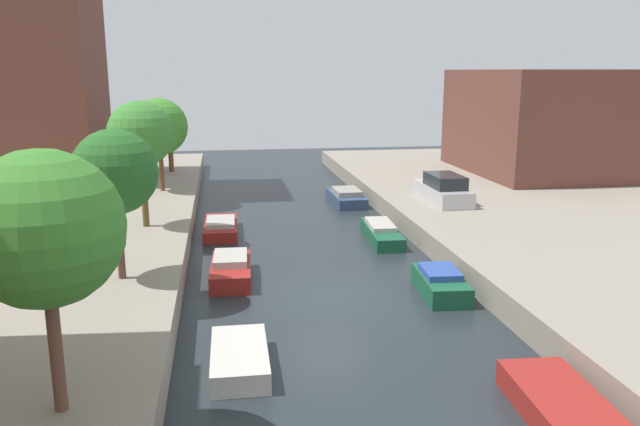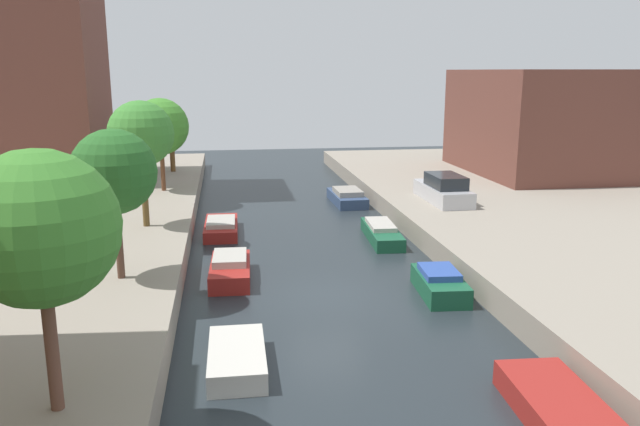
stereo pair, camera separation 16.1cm
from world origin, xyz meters
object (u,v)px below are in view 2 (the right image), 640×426
at_px(street_tree_3, 141,134).
at_px(moored_boat_right_2, 440,284).
at_px(street_tree_4, 160,127).
at_px(moored_boat_left_4, 221,227).
at_px(street_tree_1, 40,229).
at_px(moored_boat_right_4, 347,197).
at_px(moored_boat_right_3, 382,233).
at_px(apartment_tower_far, 8,18).
at_px(street_tree_2, 114,172).
at_px(moored_boat_right_1, 558,407).
at_px(moored_boat_left_3, 230,269).
at_px(parked_car, 444,190).
at_px(low_block_right, 548,122).
at_px(street_tree_5, 171,126).
at_px(moored_boat_left_2, 237,358).

relative_size(street_tree_3, moored_boat_right_2, 1.71).
xyz_separation_m(street_tree_4, moored_boat_left_4, (3.23, -6.46, -4.30)).
distance_m(street_tree_1, moored_boat_right_4, 26.04).
bearing_deg(moored_boat_right_3, moored_boat_right_4, 90.06).
height_order(apartment_tower_far, street_tree_2, apartment_tower_far).
bearing_deg(moored_boat_right_1, moored_boat_left_3, 123.27).
bearing_deg(moored_boat_right_1, moored_boat_right_3, 90.48).
relative_size(parked_car, moored_boat_left_4, 1.18).
bearing_deg(low_block_right, apartment_tower_far, 175.71).
bearing_deg(moored_boat_right_2, moored_boat_right_1, -90.61).
distance_m(street_tree_4, moored_boat_right_4, 11.42).
height_order(street_tree_3, moored_boat_left_4, street_tree_3).
xyz_separation_m(apartment_tower_far, street_tree_3, (9.12, -14.03, -5.73)).
xyz_separation_m(apartment_tower_far, moored_boat_right_2, (19.94, -21.73, -10.37)).
height_order(moored_boat_left_4, moored_boat_right_4, moored_boat_right_4).
distance_m(moored_boat_right_1, moored_boat_right_2, 8.13).
bearing_deg(moored_boat_left_4, parked_car, 5.51).
xyz_separation_m(apartment_tower_far, moored_boat_right_1, (19.85, -29.86, -10.45)).
height_order(moored_boat_left_3, moored_boat_right_3, moored_boat_left_3).
height_order(street_tree_5, moored_boat_left_3, street_tree_5).
bearing_deg(apartment_tower_far, moored_boat_left_4, -44.33).
relative_size(street_tree_4, moored_boat_left_3, 1.45).
bearing_deg(moored_boat_right_3, low_block_right, 39.56).
bearing_deg(moored_boat_right_4, moored_boat_right_1, -89.67).
distance_m(street_tree_2, moored_boat_right_2, 11.59).
distance_m(moored_boat_left_2, moored_boat_right_1, 7.93).
xyz_separation_m(low_block_right, moored_boat_left_3, (-21.31, -16.40, -3.98)).
bearing_deg(street_tree_4, moored_boat_left_2, -79.98).
xyz_separation_m(low_block_right, street_tree_5, (-24.88, 3.99, -0.34)).
distance_m(moored_boat_left_2, moored_boat_right_2, 8.49).
distance_m(street_tree_1, street_tree_2, 8.29).
bearing_deg(street_tree_1, street_tree_5, 90.00).
bearing_deg(moored_boat_left_4, street_tree_1, -100.50).
height_order(moored_boat_left_2, moored_boat_left_4, moored_boat_left_4).
distance_m(street_tree_1, parked_car, 23.89).
xyz_separation_m(moored_boat_left_3, moored_boat_right_1, (7.16, -10.91, -0.08)).
bearing_deg(street_tree_3, moored_boat_left_2, -73.39).
bearing_deg(moored_boat_right_1, moored_boat_right_2, 89.39).
distance_m(apartment_tower_far, low_block_right, 34.69).
distance_m(apartment_tower_far, moored_boat_right_1, 37.35).
bearing_deg(moored_boat_right_2, apartment_tower_far, 132.54).
bearing_deg(moored_boat_left_2, moored_boat_left_4, 91.73).
xyz_separation_m(street_tree_1, moored_boat_left_4, (3.23, 17.40, -4.43)).
bearing_deg(street_tree_2, moored_boat_right_2, -2.96).
bearing_deg(moored_boat_right_4, parked_car, -49.42).
bearing_deg(low_block_right, street_tree_4, -173.02).
xyz_separation_m(parked_car, moored_boat_right_2, (-3.95, -10.79, -1.20)).
bearing_deg(street_tree_2, moored_boat_left_2, -54.43).
bearing_deg(moored_boat_right_2, low_block_right, 53.76).
bearing_deg(street_tree_2, street_tree_4, 90.00).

